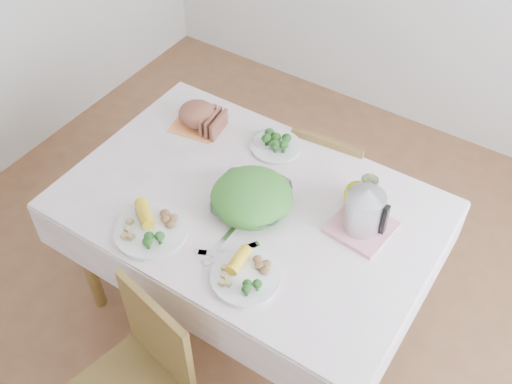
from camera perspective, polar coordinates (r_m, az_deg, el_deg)
The scene contains 18 objects.
floor at distance 3.04m, azimuth -0.53°, elevation -10.83°, with size 3.60×3.60×0.00m, color brown.
dining_table at distance 2.73m, azimuth -0.59°, elevation -6.56°, with size 1.40×0.90×0.75m, color brown.
tablecloth at distance 2.44m, azimuth -0.65°, elevation -1.14°, with size 1.50×1.00×0.01m, color silver.
chair_far at distance 3.01m, azimuth 7.49°, elevation 2.04°, with size 0.36×0.36×0.80m, color brown.
salad_bowl at distance 2.38m, azimuth -0.40°, elevation -0.92°, with size 0.31×0.31×0.08m, color white.
dinner_plate_left at distance 2.35m, azimuth -9.95°, elevation -3.69°, with size 0.29×0.29×0.02m, color white.
dinner_plate_right at distance 2.19m, azimuth -0.97°, elevation -8.10°, with size 0.26×0.26×0.02m, color white.
broccoli_plate at distance 2.66m, azimuth 1.91°, elevation 4.35°, with size 0.23×0.23×0.02m, color beige.
napkin at distance 2.81m, azimuth -5.51°, elevation 6.52°, with size 0.22×0.22×0.00m, color #FF934B.
bread_loaf at distance 2.77m, azimuth -5.59°, elevation 7.41°, with size 0.18×0.17×0.11m, color brown.
fruit_bowl at distance 2.68m, azimuth 0.91°, elevation 4.92°, with size 0.12×0.12×0.04m, color white.
yellow_mug at distance 2.43m, azimuth 9.66°, elevation -0.48°, with size 0.11×0.11×0.09m, color yellow.
glass_tumbler at distance 2.43m, azimuth 10.60°, elevation 0.07°, with size 0.07×0.07×0.13m, color white.
pink_tray at distance 2.37m, azimuth 10.00°, elevation -3.32°, with size 0.22×0.22×0.02m, color pink.
electric_kettle at distance 2.29m, azimuth 10.35°, elevation -1.48°, with size 0.15×0.15×0.21m, color #B2B5BA.
fork_left at distance 2.31m, azimuth -2.89°, elevation -4.33°, with size 0.02×0.16×0.00m, color silver.
fork_right at distance 2.26m, azimuth -2.47°, elevation -5.92°, with size 0.03×0.22×0.00m, color silver.
knife at distance 2.26m, azimuth -2.96°, elevation -6.07°, with size 0.02×0.21×0.00m, color silver.
Camera 1 is at (0.93, -1.36, 2.55)m, focal length 42.00 mm.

